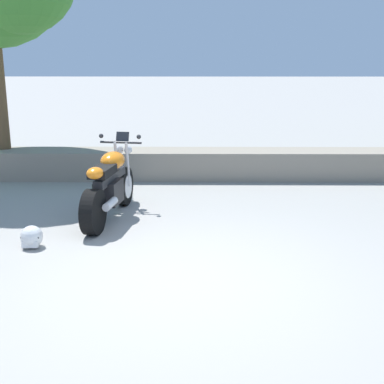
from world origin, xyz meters
The scene contains 4 objects.
ground_plane centered at (0.00, 0.00, 0.00)m, with size 120.00×120.00×0.00m, color gray.
stone_wall centered at (0.00, 4.80, 0.28)m, with size 36.00×0.80×0.55m, color gray.
motorcycle_orange_centre centered at (-1.08, 2.17, 0.49)m, with size 0.67×2.06×1.18m.
rider_helmet centered at (-1.88, 0.92, 0.14)m, with size 0.28×0.28×0.28m.
Camera 1 is at (0.17, -5.12, 2.31)m, focal length 48.17 mm.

